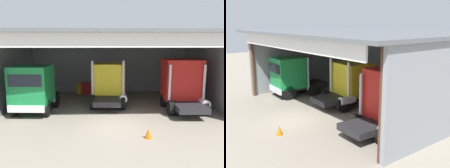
# 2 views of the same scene
# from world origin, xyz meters

# --- Properties ---
(ground_plane) EXTENTS (80.00, 80.00, 0.00)m
(ground_plane) POSITION_xyz_m (0.00, 0.00, 0.00)
(ground_plane) COLOR gray
(ground_plane) RESTS_ON ground
(workshop_shed) EXTENTS (15.61, 10.79, 5.51)m
(workshop_shed) POSITION_xyz_m (0.00, 5.82, 3.85)
(workshop_shed) COLOR gray
(workshop_shed) RESTS_ON ground
(truck_green_center_left_bay) EXTENTS (2.69, 4.79, 3.29)m
(truck_green_center_left_bay) POSITION_xyz_m (-5.37, 2.67, 1.74)
(truck_green_center_left_bay) COLOR #197F3D
(truck_green_center_left_bay) RESTS_ON ground
(truck_yellow_center_bay) EXTENTS (2.74, 4.44, 3.50)m
(truck_yellow_center_bay) POSITION_xyz_m (-0.20, 4.75, 1.69)
(truck_yellow_center_bay) COLOR yellow
(truck_yellow_center_bay) RESTS_ON ground
(truck_red_center_right_bay) EXTENTS (2.75, 4.59, 3.62)m
(truck_red_center_right_bay) POSITION_xyz_m (5.02, 3.21, 1.91)
(truck_red_center_right_bay) COLOR red
(truck_red_center_right_bay) RESTS_ON ground
(oil_drum) EXTENTS (0.58, 0.58, 0.92)m
(oil_drum) POSITION_xyz_m (-2.90, 9.04, 0.46)
(oil_drum) COLOR gold
(oil_drum) RESTS_ON ground
(tool_cart) EXTENTS (0.90, 0.60, 1.00)m
(tool_cart) POSITION_xyz_m (-2.26, 8.91, 0.50)
(tool_cart) COLOR red
(tool_cart) RESTS_ON ground
(traffic_cone) EXTENTS (0.36, 0.36, 0.56)m
(traffic_cone) POSITION_xyz_m (1.64, -1.97, 0.28)
(traffic_cone) COLOR orange
(traffic_cone) RESTS_ON ground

